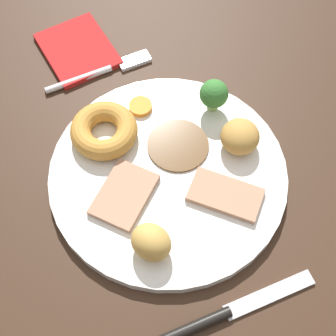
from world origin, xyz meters
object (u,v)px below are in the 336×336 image
at_px(yorkshire_pudding, 104,130).
at_px(meat_slice_under, 225,195).
at_px(carrot_coin_front, 141,106).
at_px(roast_potato_right, 240,137).
at_px(meat_slice_main, 124,195).
at_px(broccoli_floret, 214,94).
at_px(fork, 102,71).
at_px(folded_napkin, 78,50).
at_px(dinner_plate, 168,175).
at_px(roast_potato_left, 151,242).
at_px(knife, 222,315).

bearing_deg(yorkshire_pudding, meat_slice_under, 31.38).
bearing_deg(carrot_coin_front, roast_potato_right, 36.91).
distance_m(meat_slice_main, broccoli_floret, 0.17).
height_order(meat_slice_main, fork, meat_slice_main).
height_order(carrot_coin_front, broccoli_floret, broccoli_floret).
distance_m(meat_slice_main, folded_napkin, 0.25).
height_order(dinner_plate, broccoli_floret, broccoli_floret).
distance_m(meat_slice_under, carrot_coin_front, 0.16).
relative_size(meat_slice_under, yorkshire_pudding, 1.00).
bearing_deg(fork, dinner_plate, -86.01).
height_order(meat_slice_under, roast_potato_right, roast_potato_right).
bearing_deg(meat_slice_under, fork, -169.92).
bearing_deg(dinner_plate, yorkshire_pudding, -151.74).
bearing_deg(carrot_coin_front, dinner_plate, -8.13).
bearing_deg(meat_slice_under, roast_potato_right, 135.60).
distance_m(dinner_plate, roast_potato_right, 0.10).
distance_m(meat_slice_under, roast_potato_left, 0.11).
bearing_deg(meat_slice_under, folded_napkin, -169.17).
bearing_deg(broccoli_floret, meat_slice_under, -24.34).
bearing_deg(folded_napkin, meat_slice_under, 10.83).
relative_size(meat_slice_under, carrot_coin_front, 2.80).
xyz_separation_m(meat_slice_main, fork, (-0.19, 0.06, -0.01)).
xyz_separation_m(meat_slice_main, roast_potato_right, (0.00, 0.16, 0.01)).
xyz_separation_m(dinner_plate, meat_slice_main, (0.00, -0.06, 0.01)).
bearing_deg(fork, folded_napkin, 107.98).
xyz_separation_m(yorkshire_pudding, folded_napkin, (-0.16, 0.03, -0.02)).
bearing_deg(meat_slice_under, yorkshire_pudding, -148.62).
bearing_deg(carrot_coin_front, meat_slice_under, 10.13).
xyz_separation_m(roast_potato_right, knife, (0.17, -0.13, -0.03)).
height_order(meat_slice_main, carrot_coin_front, meat_slice_main).
xyz_separation_m(yorkshire_pudding, carrot_coin_front, (-0.02, 0.06, -0.01)).
bearing_deg(dinner_plate, folded_napkin, -176.54).
height_order(broccoli_floret, folded_napkin, broccoli_floret).
bearing_deg(meat_slice_main, fork, 162.86).
relative_size(carrot_coin_front, fork, 0.20).
xyz_separation_m(meat_slice_main, yorkshire_pudding, (-0.09, 0.02, 0.01)).
bearing_deg(yorkshire_pudding, dinner_plate, 28.26).
relative_size(roast_potato_left, broccoli_floret, 0.98).
relative_size(meat_slice_main, carrot_coin_front, 2.65).
bearing_deg(carrot_coin_front, roast_potato_left, -23.52).
distance_m(yorkshire_pudding, roast_potato_left, 0.16).
bearing_deg(folded_napkin, carrot_coin_front, 11.63).
distance_m(meat_slice_under, broccoli_floret, 0.13).
bearing_deg(meat_slice_under, carrot_coin_front, -169.87).
distance_m(dinner_plate, meat_slice_main, 0.06).
height_order(dinner_plate, carrot_coin_front, carrot_coin_front).
xyz_separation_m(knife, folded_napkin, (-0.42, 0.02, -0.00)).
relative_size(meat_slice_main, meat_slice_under, 0.94).
height_order(meat_slice_under, carrot_coin_front, meat_slice_under).
bearing_deg(carrot_coin_front, knife, -9.17).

